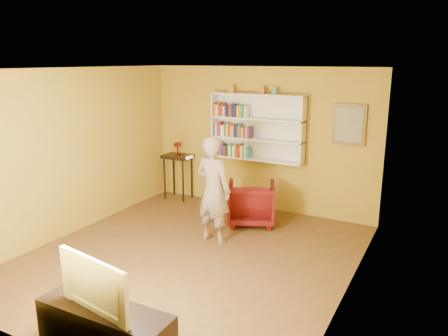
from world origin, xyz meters
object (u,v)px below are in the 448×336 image
at_px(console_table, 178,163).
at_px(tv_cabinet, 106,331).
at_px(television, 102,282).
at_px(bookshelf, 258,127).
at_px(armchair, 251,203).
at_px(ruby_lustre, 177,146).
at_px(person, 213,190).

xyz_separation_m(console_table, tv_cabinet, (2.15, -4.50, -0.51)).
bearing_deg(television, bookshelf, 105.25).
xyz_separation_m(armchair, tv_cabinet, (0.21, -3.89, -0.12)).
relative_size(console_table, armchair, 1.12).
xyz_separation_m(bookshelf, tv_cabinet, (0.44, -4.66, -1.34)).
height_order(ruby_lustre, person, person).
bearing_deg(ruby_lustre, television, -64.42).
xyz_separation_m(person, tv_cabinet, (0.42, -2.90, -0.60)).
bearing_deg(television, console_table, 125.45).
distance_m(ruby_lustre, television, 5.00).
height_order(bookshelf, armchair, bookshelf).
distance_m(armchair, television, 3.92).
bearing_deg(tv_cabinet, television, 0.00).
relative_size(bookshelf, armchair, 2.19).
relative_size(bookshelf, tv_cabinet, 1.27).
bearing_deg(armchair, ruby_lustre, -41.34).
bearing_deg(bookshelf, tv_cabinet, -84.62).
xyz_separation_m(ruby_lustre, person, (1.74, -1.60, -0.26)).
relative_size(person, tv_cabinet, 1.20).
bearing_deg(ruby_lustre, armchair, -17.46).
relative_size(console_table, person, 0.54).
xyz_separation_m(ruby_lustre, television, (2.15, -4.50, -0.33)).
relative_size(bookshelf, person, 1.06).
relative_size(bookshelf, console_table, 1.95).
bearing_deg(tv_cabinet, armchair, 93.13).
relative_size(ruby_lustre, person, 0.16).
xyz_separation_m(bookshelf, console_table, (-1.72, -0.16, -0.83)).
height_order(bookshelf, console_table, bookshelf).
bearing_deg(console_table, television, -64.42).
bearing_deg(armchair, bookshelf, -97.48).
relative_size(console_table, television, 0.97).
distance_m(console_table, television, 4.99).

